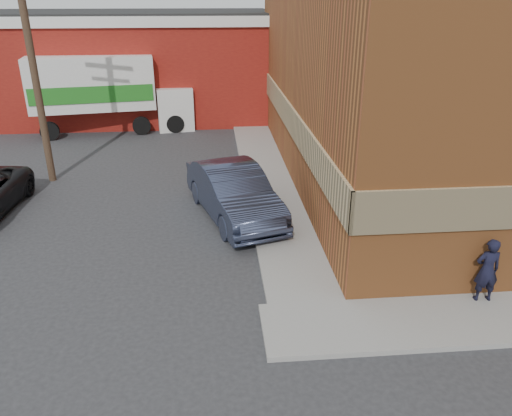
# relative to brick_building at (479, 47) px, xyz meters

# --- Properties ---
(ground) EXTENTS (90.00, 90.00, 0.00)m
(ground) POSITION_rel_brick_building_xyz_m (-8.50, -9.00, -4.68)
(ground) COLOR #28282B
(ground) RESTS_ON ground
(brick_building) EXTENTS (14.25, 18.25, 9.36)m
(brick_building) POSITION_rel_brick_building_xyz_m (0.00, 0.00, 0.00)
(brick_building) COLOR #A65B2A
(brick_building) RESTS_ON ground
(sidewalk_west) EXTENTS (1.80, 18.00, 0.12)m
(sidewalk_west) POSITION_rel_brick_building_xyz_m (-7.90, 0.00, -4.62)
(sidewalk_west) COLOR gray
(sidewalk_west) RESTS_ON ground
(warehouse) EXTENTS (16.30, 8.30, 5.60)m
(warehouse) POSITION_rel_brick_building_xyz_m (-14.50, 11.00, -1.87)
(warehouse) COLOR maroon
(warehouse) RESTS_ON ground
(utility_pole) EXTENTS (2.00, 0.26, 9.00)m
(utility_pole) POSITION_rel_brick_building_xyz_m (-16.00, 0.00, 0.06)
(utility_pole) COLOR #463323
(utility_pole) RESTS_ON ground
(man) EXTENTS (0.57, 0.39, 1.54)m
(man) POSITION_rel_brick_building_xyz_m (-3.90, -9.25, -3.79)
(man) COLOR black
(man) RESTS_ON sidewalk_south
(sedan) EXTENTS (3.14, 5.31, 1.65)m
(sedan) POSITION_rel_brick_building_xyz_m (-9.30, -3.94, -3.86)
(sedan) COLOR #2E354D
(sedan) RESTS_ON ground
(box_truck) EXTENTS (7.89, 3.41, 3.77)m
(box_truck) POSITION_rel_brick_building_xyz_m (-14.95, 7.12, -2.51)
(box_truck) COLOR silver
(box_truck) RESTS_ON ground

